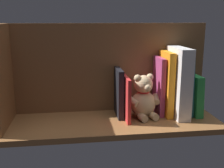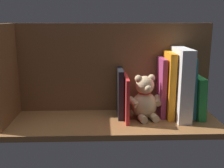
{
  "view_description": "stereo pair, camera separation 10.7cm",
  "coord_description": "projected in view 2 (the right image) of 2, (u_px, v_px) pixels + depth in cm",
  "views": [
    {
      "loc": [
        14.14,
        103.53,
        39.91
      ],
      "look_at": [
        0.0,
        0.0,
        14.88
      ],
      "focal_mm": 44.18,
      "sensor_mm": 36.0,
      "label": 1
    },
    {
      "loc": [
        3.45,
        104.44,
        39.91
      ],
      "look_at": [
        0.0,
        0.0,
        14.88
      ],
      "focal_mm": 44.18,
      "sensor_mm": 36.0,
      "label": 2
    }
  ],
  "objects": [
    {
      "name": "ground_plane",
      "position": [
        112.0,
        122.0,
        1.11
      ],
      "size": [
        85.62,
        30.24,
        2.2
      ],
      "primitive_type": "cube",
      "color": "brown"
    },
    {
      "name": "dictionary_thick_white",
      "position": [
        181.0,
        84.0,
        1.11
      ],
      "size": [
        5.26,
        18.51,
        28.5
      ],
      "primitive_type": "cube",
      "color": "silver",
      "rests_on": "ground_plane"
    },
    {
      "name": "shelf_back_panel",
      "position": [
        111.0,
        68.0,
        1.19
      ],
      "size": [
        85.62,
        1.5,
        37.94
      ],
      "primitive_type": "cube",
      "color": "brown",
      "rests_on": "ground_plane"
    },
    {
      "name": "teddy_bear",
      "position": [
        145.0,
        99.0,
        1.11
      ],
      "size": [
        14.23,
        13.19,
        18.05
      ],
      "rotation": [
        0.0,
        0.0,
        0.24
      ],
      "color": "#D1B284",
      "rests_on": "ground_plane"
    },
    {
      "name": "book_3",
      "position": [
        161.0,
        87.0,
        1.14
      ],
      "size": [
        1.95,
        12.42,
        24.22
      ],
      "primitive_type": "cube",
      "color": "#B23F72",
      "rests_on": "ground_plane"
    },
    {
      "name": "book_5",
      "position": [
        120.0,
        93.0,
        1.14
      ],
      "size": [
        2.17,
        13.24,
        19.82
      ],
      "primitive_type": "cube",
      "color": "black",
      "rests_on": "ground_plane"
    },
    {
      "name": "book_0",
      "position": [
        197.0,
        96.0,
        1.14
      ],
      "size": [
        3.69,
        15.64,
        17.07
      ],
      "primitive_type": "cube",
      "rotation": [
        0.0,
        0.04,
        0.0
      ],
      "color": "green",
      "rests_on": "ground_plane"
    },
    {
      "name": "book_2",
      "position": [
        169.0,
        85.0,
        1.13
      ],
      "size": [
        2.66,
        14.53,
        26.64
      ],
      "primitive_type": "cube",
      "color": "orange",
      "rests_on": "ground_plane"
    },
    {
      "name": "book_1",
      "position": [
        189.0,
        86.0,
        1.14
      ],
      "size": [
        3.25,
        13.67,
        24.98
      ],
      "primitive_type": "cube",
      "rotation": [
        0.0,
        0.04,
        0.0
      ],
      "color": "teal",
      "rests_on": "ground_plane"
    },
    {
      "name": "book_4",
      "position": [
        126.0,
        97.0,
        1.12
      ],
      "size": [
        1.3,
        18.41,
        17.5
      ],
      "primitive_type": "cube",
      "color": "red",
      "rests_on": "ground_plane"
    },
    {
      "name": "shelf_side_divider",
      "position": [
        5.0,
        74.0,
        1.05
      ],
      "size": [
        2.4,
        24.24,
        37.94
      ],
      "primitive_type": "cube",
      "color": "brown",
      "rests_on": "ground_plane"
    }
  ]
}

